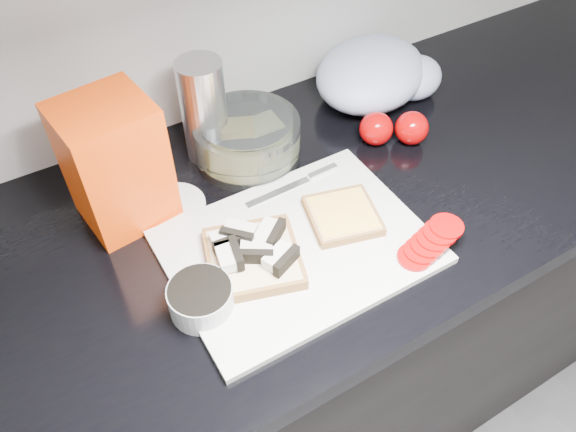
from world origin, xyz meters
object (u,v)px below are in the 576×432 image
(bread_bag, at_px, (115,164))
(steel_canister, at_px, (204,111))
(glass_bowl, at_px, (247,140))
(cutting_board, at_px, (298,247))

(bread_bag, bearing_deg, steel_canister, 13.86)
(glass_bowl, height_order, bread_bag, bread_bag)
(glass_bowl, bearing_deg, cutting_board, -98.87)
(cutting_board, relative_size, bread_bag, 1.86)
(cutting_board, distance_m, glass_bowl, 0.24)
(glass_bowl, relative_size, bread_bag, 0.90)
(bread_bag, bearing_deg, cutting_board, -53.87)
(bread_bag, height_order, steel_canister, bread_bag)
(cutting_board, relative_size, glass_bowl, 2.07)
(cutting_board, distance_m, steel_canister, 0.30)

